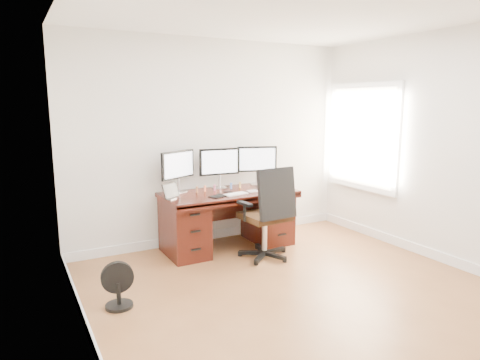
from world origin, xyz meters
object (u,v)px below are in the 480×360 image
desk (228,217)px  keyboard (236,194)px  monitor_center (219,163)px  floor_fan (118,286)px  office_chair (267,229)px

desk → keyboard: (-0.00, -0.23, 0.36)m
desk → monitor_center: monitor_center is taller
floor_fan → keyboard: 1.91m
office_chair → desk: bearing=107.6°
monitor_center → floor_fan: bearing=-138.4°
desk → keyboard: keyboard is taller
desk → monitor_center: (-0.00, 0.24, 0.68)m
keyboard → floor_fan: bearing=-164.3°
desk → office_chair: office_chair is taller
desk → keyboard: 0.42m
monitor_center → keyboard: size_ratio=1.84×
desk → floor_fan: 1.95m
floor_fan → monitor_center: (1.65, 1.26, 0.87)m
office_chair → floor_fan: bearing=-171.1°
floor_fan → monitor_center: bearing=45.0°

